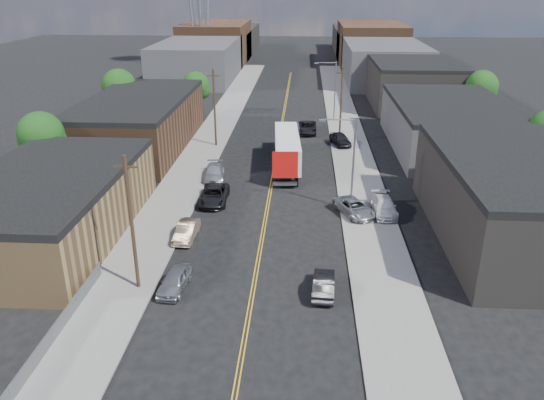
# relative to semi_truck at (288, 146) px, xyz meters

# --- Properties ---
(ground) EXTENTS (260.00, 260.00, 0.00)m
(ground) POSITION_rel_semi_truck_xyz_m (-1.50, 22.18, -2.33)
(ground) COLOR black
(ground) RESTS_ON ground
(centerline) EXTENTS (0.32, 120.00, 0.01)m
(centerline) POSITION_rel_semi_truck_xyz_m (-1.50, 7.18, -2.33)
(centerline) COLOR gold
(centerline) RESTS_ON ground
(sidewalk_left) EXTENTS (5.00, 140.00, 0.15)m
(sidewalk_left) POSITION_rel_semi_truck_xyz_m (-11.00, 7.18, -2.26)
(sidewalk_left) COLOR slate
(sidewalk_left) RESTS_ON ground
(sidewalk_right) EXTENTS (5.00, 140.00, 0.15)m
(sidewalk_right) POSITION_rel_semi_truck_xyz_m (8.00, 7.18, -2.26)
(sidewalk_right) COLOR slate
(sidewalk_right) RESTS_ON ground
(warehouse_tan) EXTENTS (12.00, 22.00, 5.60)m
(warehouse_tan) POSITION_rel_semi_truck_xyz_m (-19.50, -19.82, 0.47)
(warehouse_tan) COLOR olive
(warehouse_tan) RESTS_ON ground
(warehouse_brown) EXTENTS (12.00, 26.00, 6.60)m
(warehouse_brown) POSITION_rel_semi_truck_xyz_m (-19.50, 6.18, 0.97)
(warehouse_brown) COLOR #452D1B
(warehouse_brown) RESTS_ON ground
(industrial_right_a) EXTENTS (14.00, 22.00, 7.10)m
(industrial_right_a) POSITION_rel_semi_truck_xyz_m (20.49, -17.82, 1.22)
(industrial_right_a) COLOR black
(industrial_right_a) RESTS_ON ground
(industrial_right_b) EXTENTS (14.00, 24.00, 6.10)m
(industrial_right_b) POSITION_rel_semi_truck_xyz_m (20.50, 8.18, 0.72)
(industrial_right_b) COLOR #353537
(industrial_right_b) RESTS_ON ground
(industrial_right_c) EXTENTS (14.00, 22.00, 7.60)m
(industrial_right_c) POSITION_rel_semi_truck_xyz_m (20.50, 34.18, 1.47)
(industrial_right_c) COLOR black
(industrial_right_c) RESTS_ON ground
(skyline_left_a) EXTENTS (16.00, 30.00, 8.00)m
(skyline_left_a) POSITION_rel_semi_truck_xyz_m (-21.50, 57.18, 1.67)
(skyline_left_a) COLOR #353537
(skyline_left_a) RESTS_ON ground
(skyline_right_a) EXTENTS (16.00, 30.00, 8.00)m
(skyline_right_a) POSITION_rel_semi_truck_xyz_m (18.50, 57.18, 1.67)
(skyline_right_a) COLOR #353537
(skyline_right_a) RESTS_ON ground
(skyline_left_b) EXTENTS (16.00, 26.00, 10.00)m
(skyline_left_b) POSITION_rel_semi_truck_xyz_m (-21.50, 82.18, 2.67)
(skyline_left_b) COLOR #452D1B
(skyline_left_b) RESTS_ON ground
(skyline_right_b) EXTENTS (16.00, 26.00, 10.00)m
(skyline_right_b) POSITION_rel_semi_truck_xyz_m (18.50, 82.18, 2.67)
(skyline_right_b) COLOR #452D1B
(skyline_right_b) RESTS_ON ground
(skyline_left_c) EXTENTS (16.00, 40.00, 7.00)m
(skyline_left_c) POSITION_rel_semi_truck_xyz_m (-21.50, 102.18, 1.17)
(skyline_left_c) COLOR black
(skyline_left_c) RESTS_ON ground
(skyline_right_c) EXTENTS (16.00, 40.00, 7.00)m
(skyline_right_c) POSITION_rel_semi_truck_xyz_m (18.50, 102.18, 1.17)
(skyline_right_c) COLOR black
(skyline_right_c) RESTS_ON ground
(streetlight_near) EXTENTS (3.39, 0.25, 9.00)m
(streetlight_near) POSITION_rel_semi_truck_xyz_m (6.10, -12.82, 2.99)
(streetlight_near) COLOR gray
(streetlight_near) RESTS_ON ground
(streetlight_far) EXTENTS (3.39, 0.25, 9.00)m
(streetlight_far) POSITION_rel_semi_truck_xyz_m (6.10, 22.18, 2.99)
(streetlight_far) COLOR gray
(streetlight_far) RESTS_ON ground
(utility_pole_left_near) EXTENTS (1.60, 0.26, 10.00)m
(utility_pole_left_near) POSITION_rel_semi_truck_xyz_m (-9.70, -27.82, 2.81)
(utility_pole_left_near) COLOR black
(utility_pole_left_near) RESTS_ON ground
(utility_pole_left_far) EXTENTS (1.60, 0.26, 10.00)m
(utility_pole_left_far) POSITION_rel_semi_truck_xyz_m (-9.70, 7.18, 2.81)
(utility_pole_left_far) COLOR black
(utility_pole_left_far) RESTS_ON ground
(utility_pole_right) EXTENTS (1.60, 0.26, 10.00)m
(utility_pole_right) POSITION_rel_semi_truck_xyz_m (6.70, 10.18, 2.81)
(utility_pole_right) COLOR black
(utility_pole_right) RESTS_ON ground
(chainlink_fence) EXTENTS (0.05, 16.00, 1.22)m
(chainlink_fence) POSITION_rel_semi_truck_xyz_m (-13.00, -34.32, -1.68)
(chainlink_fence) COLOR slate
(chainlink_fence) RESTS_ON ground
(tree_left_near) EXTENTS (4.85, 4.76, 7.91)m
(tree_left_near) POSITION_rel_semi_truck_xyz_m (-25.44, -7.82, 2.84)
(tree_left_near) COLOR black
(tree_left_near) RESTS_ON ground
(tree_left_mid) EXTENTS (5.10, 5.04, 8.37)m
(tree_left_mid) POSITION_rel_semi_truck_xyz_m (-25.44, 17.18, 3.15)
(tree_left_mid) COLOR black
(tree_left_mid) RESTS_ON ground
(tree_left_far) EXTENTS (4.35, 4.20, 6.97)m
(tree_left_far) POSITION_rel_semi_truck_xyz_m (-15.44, 24.18, 2.23)
(tree_left_far) COLOR black
(tree_left_far) RESTS_ON ground
(tree_right_far) EXTENTS (4.85, 4.76, 7.91)m
(tree_right_far) POSITION_rel_semi_truck_xyz_m (28.56, 22.18, 2.84)
(tree_right_far) COLOR black
(tree_right_far) RESTS_ON ground
(semi_truck) EXTENTS (3.45, 15.78, 4.09)m
(semi_truck) POSITION_rel_semi_truck_xyz_m (0.00, 0.00, 0.00)
(semi_truck) COLOR silver
(semi_truck) RESTS_ON ground
(car_left_a) EXTENTS (2.06, 4.33, 1.43)m
(car_left_a) POSITION_rel_semi_truck_xyz_m (-7.07, -27.82, -1.62)
(car_left_a) COLOR #939697
(car_left_a) RESTS_ON ground
(car_left_b) EXTENTS (1.64, 4.36, 1.42)m
(car_left_b) POSITION_rel_semi_truck_xyz_m (-7.90, -19.82, -1.62)
(car_left_b) COLOR #806953
(car_left_b) RESTS_ON ground
(car_left_c) EXTENTS (2.73, 5.69, 1.56)m
(car_left_c) POSITION_rel_semi_truck_xyz_m (-6.84, -11.82, -1.55)
(car_left_c) COLOR black
(car_left_c) RESTS_ON ground
(car_left_d) EXTENTS (2.66, 5.38, 1.50)m
(car_left_d) POSITION_rel_semi_truck_xyz_m (-7.90, -5.31, -1.58)
(car_left_d) COLOR #ABAEB0
(car_left_d) RESTS_ON ground
(car_right_oncoming) EXTENTS (1.75, 4.35, 1.41)m
(car_right_oncoming) POSITION_rel_semi_truck_xyz_m (3.50, -27.62, -1.63)
(car_right_oncoming) COLOR black
(car_right_oncoming) RESTS_ON ground
(car_right_lot_a) EXTENTS (4.20, 5.48, 1.38)m
(car_right_lot_a) POSITION_rel_semi_truck_xyz_m (6.70, -14.23, -1.49)
(car_right_lot_a) COLOR #989A9D
(car_right_lot_a) RESTS_ON sidewalk_right
(car_right_lot_b) EXTENTS (2.24, 5.14, 1.47)m
(car_right_lot_b) POSITION_rel_semi_truck_xyz_m (9.50, -13.82, -1.45)
(car_right_lot_b) COLOR silver
(car_right_lot_b) RESTS_ON sidewalk_right
(car_right_lot_c) EXTENTS (3.10, 4.99, 1.59)m
(car_right_lot_c) POSITION_rel_semi_truck_xyz_m (6.70, 8.24, -1.39)
(car_right_lot_c) COLOR black
(car_right_lot_c) RESTS_ON sidewalk_right
(car_ahead_truck) EXTENTS (2.71, 5.70, 1.57)m
(car_ahead_truck) POSITION_rel_semi_truck_xyz_m (2.34, 14.41, -1.55)
(car_ahead_truck) COLOR black
(car_ahead_truck) RESTS_ON ground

